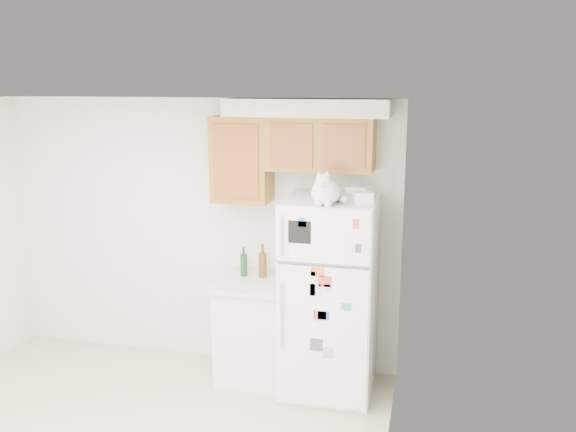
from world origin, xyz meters
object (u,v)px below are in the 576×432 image
(base_counter, at_px, (255,329))
(cat, at_px, (325,191))
(storage_box_front, at_px, (364,198))
(bottle_amber, at_px, (263,261))
(refrigerator, at_px, (330,297))
(bottle_green, at_px, (244,261))
(storage_box_back, at_px, (358,193))

(base_counter, xyz_separation_m, cat, (0.69, -0.32, 1.34))
(storage_box_front, relative_size, bottle_amber, 0.49)
(base_counter, distance_m, storage_box_front, 1.62)
(refrigerator, distance_m, storage_box_front, 0.95)
(bottle_green, bearing_deg, cat, -27.94)
(base_counter, height_order, storage_box_front, storage_box_front)
(storage_box_back, bearing_deg, cat, -112.59)
(base_counter, xyz_separation_m, bottle_amber, (0.05, 0.11, 0.61))
(refrigerator, height_order, storage_box_back, storage_box_back)
(refrigerator, relative_size, bottle_green, 6.32)
(base_counter, bearing_deg, storage_box_back, -1.10)
(storage_box_back, bearing_deg, bottle_amber, -175.39)
(base_counter, relative_size, bottle_amber, 3.01)
(base_counter, xyz_separation_m, storage_box_back, (0.91, -0.02, 1.29))
(storage_box_back, height_order, bottle_amber, storage_box_back)
(storage_box_front, relative_size, bottle_green, 0.56)
(base_counter, bearing_deg, bottle_green, 139.27)
(storage_box_front, distance_m, bottle_green, 1.33)
(storage_box_back, distance_m, bottle_amber, 1.10)
(cat, bearing_deg, storage_box_front, 23.47)
(storage_box_back, bearing_deg, bottle_green, -173.81)
(storage_box_front, bearing_deg, refrigerator, 144.73)
(bottle_green, bearing_deg, base_counter, -40.73)
(cat, xyz_separation_m, bottle_green, (-0.82, 0.43, -0.75))
(storage_box_back, distance_m, bottle_green, 1.25)
(storage_box_front, bearing_deg, base_counter, 157.15)
(bottle_amber, bearing_deg, storage_box_front, -18.69)
(storage_box_back, distance_m, storage_box_front, 0.19)
(storage_box_back, xyz_separation_m, storage_box_front, (0.06, -0.18, -0.01))
(base_counter, distance_m, cat, 1.54)
(bottle_amber, bearing_deg, bottle_green, -179.29)
(base_counter, distance_m, storage_box_back, 1.57)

